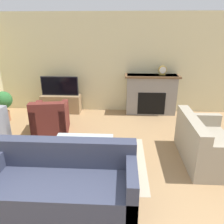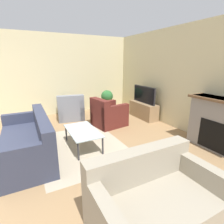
{
  "view_description": "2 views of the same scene",
  "coord_description": "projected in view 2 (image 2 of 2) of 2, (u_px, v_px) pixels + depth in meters",
  "views": [
    {
      "loc": [
        0.74,
        -1.14,
        2.25
      ],
      "look_at": [
        0.51,
        3.06,
        0.66
      ],
      "focal_mm": 35.0,
      "sensor_mm": 36.0,
      "label": 1
    },
    {
      "loc": [
        3.41,
        1.26,
        1.81
      ],
      "look_at": [
        0.21,
        2.91,
        0.76
      ],
      "focal_mm": 28.0,
      "sensor_mm": 36.0,
      "label": 2
    }
  ],
  "objects": [
    {
      "name": "couch_loveseat",
      "position": [
        154.0,
        203.0,
        1.94
      ],
      "size": [
        0.86,
        1.41,
        0.82
      ],
      "rotation": [
        0.0,
        0.0,
        1.57
      ],
      "color": "#9E937F",
      "rests_on": "ground_plane"
    },
    {
      "name": "armchair_accent",
      "position": [
        108.0,
        116.0,
        5.03
      ],
      "size": [
        0.87,
        0.95,
        0.82
      ],
      "rotation": [
        0.0,
        0.0,
        3.3
      ],
      "color": "#5B231E",
      "rests_on": "ground_plane"
    },
    {
      "name": "tv_stand",
      "position": [
        143.0,
        110.0,
        5.76
      ],
      "size": [
        1.11,
        0.37,
        0.51
      ],
      "color": "#997A56",
      "rests_on": "ground_plane"
    },
    {
      "name": "wall_left",
      "position": [
        61.0,
        75.0,
        6.03
      ],
      "size": [
        0.06,
        7.99,
        2.7
      ],
      "color": "beige",
      "rests_on": "ground_plane"
    },
    {
      "name": "coffee_table",
      "position": [
        83.0,
        132.0,
        3.75
      ],
      "size": [
        1.06,
        0.58,
        0.39
      ],
      "color": "#333338",
      "rests_on": "ground_plane"
    },
    {
      "name": "wall_back",
      "position": [
        178.0,
        79.0,
        4.69
      ],
      "size": [
        8.68,
        0.06,
        2.7
      ],
      "color": "beige",
      "rests_on": "ground_plane"
    },
    {
      "name": "armchair_by_window",
      "position": [
        70.0,
        110.0,
        5.67
      ],
      "size": [
        1.0,
        0.91,
        0.82
      ],
      "rotation": [
        0.0,
        0.0,
        -1.72
      ],
      "color": "gray",
      "rests_on": "ground_plane"
    },
    {
      "name": "potted_plant",
      "position": [
        107.0,
        97.0,
        6.46
      ],
      "size": [
        0.44,
        0.44,
        0.79
      ],
      "color": "#AD704C",
      "rests_on": "ground_plane"
    },
    {
      "name": "fireplace",
      "position": [
        224.0,
        125.0,
        3.52
      ],
      "size": [
        1.48,
        0.46,
        1.1
      ],
      "color": "gray",
      "rests_on": "ground_plane"
    },
    {
      "name": "couch_sectional",
      "position": [
        29.0,
        143.0,
        3.38
      ],
      "size": [
        1.99,
        0.86,
        0.82
      ],
      "color": "#33384C",
      "rests_on": "ground_plane"
    },
    {
      "name": "tv",
      "position": [
        144.0,
        95.0,
        5.62
      ],
      "size": [
        1.04,
        0.06,
        0.54
      ],
      "color": "#232328",
      "rests_on": "tv_stand"
    },
    {
      "name": "area_rug",
      "position": [
        82.0,
        147.0,
        3.83
      ],
      "size": [
        2.26,
        1.78,
        0.0
      ],
      "color": "#B7A88E",
      "rests_on": "ground_plane"
    }
  ]
}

